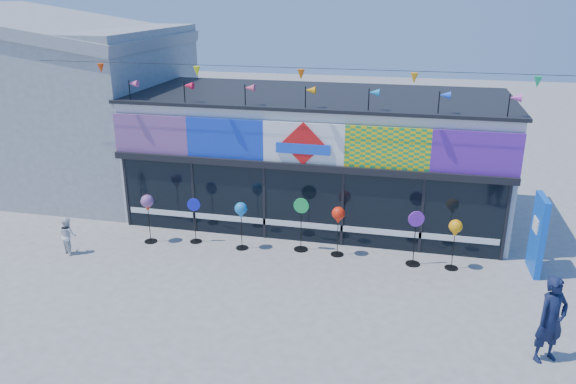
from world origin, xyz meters
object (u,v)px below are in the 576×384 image
(spinner_2, at_px, (241,212))
(child, at_px, (68,235))
(spinner_5, at_px, (415,237))
(spinner_0, at_px, (147,204))
(spinner_6, at_px, (455,230))
(spinner_3, at_px, (301,223))
(adult_man, at_px, (551,320))
(spinner_1, at_px, (195,219))
(spinner_4, at_px, (338,217))
(blue_sign, at_px, (538,235))

(spinner_2, relative_size, child, 1.33)
(spinner_5, bearing_deg, child, -171.44)
(spinner_0, xyz_separation_m, spinner_6, (8.92, 0.24, -0.06))
(spinner_3, bearing_deg, adult_man, -33.81)
(spinner_1, height_order, child, spinner_1)
(spinner_1, relative_size, spinner_6, 0.98)
(spinner_0, relative_size, child, 1.39)
(spinner_6, bearing_deg, spinner_4, 177.48)
(spinner_5, xyz_separation_m, adult_man, (2.77, -3.81, 0.10))
(spinner_2, relative_size, spinner_3, 0.90)
(spinner_1, bearing_deg, spinner_0, -167.19)
(spinner_5, bearing_deg, spinner_3, 176.03)
(spinner_5, bearing_deg, spinner_4, 176.61)
(spinner_1, relative_size, spinner_3, 0.87)
(child, bearing_deg, spinner_0, -120.79)
(blue_sign, bearing_deg, spinner_1, 179.52)
(spinner_0, xyz_separation_m, spinner_1, (1.35, 0.31, -0.47))
(child, bearing_deg, adult_man, -163.33)
(spinner_4, distance_m, spinner_6, 3.21)
(child, bearing_deg, spinner_1, -127.98)
(spinner_0, bearing_deg, child, -147.93)
(blue_sign, bearing_deg, spinner_6, -173.16)
(spinner_3, distance_m, spinner_6, 4.33)
(blue_sign, bearing_deg, spinner_4, -179.95)
(spinner_0, distance_m, spinner_3, 4.65)
(blue_sign, distance_m, child, 13.18)
(spinner_3, height_order, spinner_6, spinner_3)
(spinner_2, bearing_deg, spinner_4, 3.97)
(spinner_3, bearing_deg, spinner_1, -177.07)
(spinner_4, bearing_deg, spinner_0, -176.23)
(spinner_6, height_order, child, spinner_6)
(spinner_3, height_order, adult_man, adult_man)
(spinner_1, xyz_separation_m, spinner_2, (1.52, -0.13, 0.42))
(spinner_4, xyz_separation_m, spinner_6, (3.21, -0.14, -0.03))
(spinner_1, xyz_separation_m, spinner_4, (4.36, 0.07, 0.44))
(spinner_2, relative_size, spinner_4, 0.98)
(spinner_1, xyz_separation_m, adult_man, (9.29, -3.87, 0.20))
(spinner_1, distance_m, spinner_5, 6.52)
(spinner_6, relative_size, child, 1.32)
(spinner_0, relative_size, spinner_3, 0.94)
(blue_sign, relative_size, child, 1.97)
(spinner_2, distance_m, spinner_4, 2.84)
(spinner_6, height_order, adult_man, adult_man)
(spinner_4, relative_size, spinner_6, 1.03)
(spinner_1, relative_size, spinner_2, 0.97)
(spinner_1, relative_size, child, 1.29)
(spinner_1, xyz_separation_m, child, (-3.32, -1.54, -0.20))
(spinner_5, bearing_deg, spinner_0, -178.19)
(spinner_0, xyz_separation_m, spinner_4, (5.71, 0.38, -0.03))
(spinner_1, distance_m, adult_man, 10.06)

